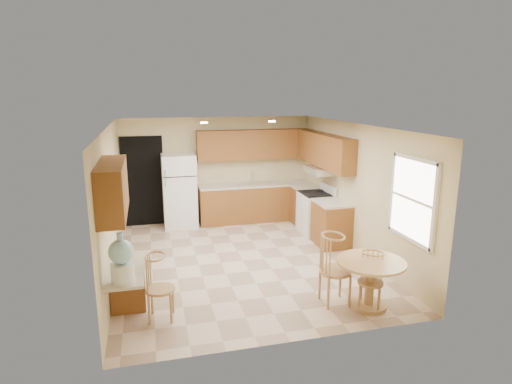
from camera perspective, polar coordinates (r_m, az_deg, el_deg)
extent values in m
plane|color=beige|center=(8.10, -1.77, -9.13)|extent=(5.50, 5.50, 0.00)
cube|color=white|center=(7.51, -1.91, 8.78)|extent=(4.50, 5.50, 0.02)
cube|color=beige|center=(10.36, -5.16, 3.01)|extent=(4.50, 0.02, 2.50)
cube|color=beige|center=(5.18, 4.87, -7.57)|extent=(4.50, 0.02, 2.50)
cube|color=beige|center=(7.57, -18.71, -1.50)|extent=(0.02, 5.50, 2.50)
cube|color=beige|center=(8.47, 13.18, 0.40)|extent=(0.02, 5.50, 2.50)
cube|color=black|center=(10.25, -14.82, 1.37)|extent=(0.90, 0.02, 2.10)
cube|color=brown|center=(10.42, -0.04, -1.47)|extent=(2.75, 0.60, 0.87)
cube|color=beige|center=(10.31, -0.04, 0.98)|extent=(2.75, 0.63, 0.04)
cube|color=brown|center=(10.19, 6.66, -1.90)|extent=(0.60, 0.59, 0.87)
cube|color=beige|center=(10.08, 6.73, 0.60)|extent=(0.63, 0.59, 0.04)
cube|color=brown|center=(8.90, 10.01, -4.26)|extent=(0.60, 0.80, 0.87)
cube|color=beige|center=(8.78, 10.12, -1.43)|extent=(0.63, 0.80, 0.04)
cube|color=brown|center=(10.28, -0.23, 6.37)|extent=(2.75, 0.33, 0.70)
cube|color=brown|center=(9.37, 9.08, 5.53)|extent=(0.33, 2.42, 0.70)
cube|color=brown|center=(5.86, -18.59, 0.38)|extent=(0.33, 1.40, 0.70)
cube|color=silver|center=(10.30, -0.18, 1.09)|extent=(0.78, 0.44, 0.01)
cube|color=silver|center=(9.38, 8.58, 2.89)|extent=(0.50, 0.76, 0.14)
cube|color=brown|center=(6.59, -16.71, -11.76)|extent=(0.48, 0.42, 0.72)
cube|color=beige|center=(6.09, -17.08, -9.92)|extent=(0.50, 1.20, 0.04)
cube|color=white|center=(6.87, 20.21, -0.93)|extent=(0.05, 1.00, 1.20)
cube|color=white|center=(6.75, 20.56, 4.18)|extent=(0.05, 1.10, 0.06)
cube|color=white|center=(7.03, 19.74, -5.83)|extent=(0.05, 1.10, 0.06)
cube|color=white|center=(6.45, 22.77, -2.04)|extent=(0.05, 0.06, 1.28)
cube|color=white|center=(7.29, 17.82, 0.05)|extent=(0.05, 0.06, 1.28)
cylinder|color=white|center=(8.61, -6.96, 9.17)|extent=(0.14, 0.14, 0.02)
cylinder|color=white|center=(8.90, 2.13, 9.39)|extent=(0.14, 0.14, 0.02)
cube|color=white|center=(9.99, -10.17, 0.13)|extent=(0.75, 0.70, 1.70)
cube|color=black|center=(9.56, -10.10, 2.00)|extent=(0.74, 0.01, 0.02)
cube|color=silver|center=(9.55, -11.96, 1.30)|extent=(0.03, 0.03, 0.18)
cube|color=silver|center=(9.51, -12.01, 2.48)|extent=(0.03, 0.03, 0.14)
cube|color=white|center=(9.57, 7.94, -2.85)|extent=(0.65, 0.76, 0.90)
cube|color=black|center=(9.46, 8.02, -0.20)|extent=(0.64, 0.75, 0.02)
cube|color=white|center=(9.54, 9.60, 0.46)|extent=(0.06, 0.76, 0.18)
cylinder|color=tan|center=(6.69, 14.75, -14.39)|extent=(0.53, 0.53, 0.06)
cylinder|color=tan|center=(6.55, 14.92, -11.87)|extent=(0.13, 0.13, 0.65)
cylinder|color=tan|center=(6.41, 15.11, -9.00)|extent=(0.98, 0.98, 0.04)
cylinder|color=tan|center=(6.51, 10.51, -10.38)|extent=(0.47, 0.47, 0.04)
cylinder|color=tan|center=(6.69, 8.48, -11.99)|extent=(0.04, 0.04, 0.50)
cylinder|color=tan|center=(6.81, 11.13, -11.60)|extent=(0.04, 0.04, 0.50)
cylinder|color=tan|center=(6.41, 9.66, -13.20)|extent=(0.04, 0.04, 0.50)
cylinder|color=tan|center=(6.54, 12.41, -12.75)|extent=(0.04, 0.04, 0.50)
cylinder|color=tan|center=(6.52, 15.02, -11.59)|extent=(0.37, 0.37, 0.04)
cylinder|color=tan|center=(6.65, 13.33, -12.87)|extent=(0.03, 0.03, 0.40)
cylinder|color=tan|center=(6.77, 15.37, -12.51)|extent=(0.03, 0.03, 0.40)
cylinder|color=tan|center=(6.44, 14.45, -13.83)|extent=(0.03, 0.03, 0.40)
cylinder|color=tan|center=(6.56, 16.53, -13.43)|extent=(0.03, 0.03, 0.40)
cylinder|color=tan|center=(6.16, -12.62, -12.56)|extent=(0.41, 0.41, 0.04)
cylinder|color=tan|center=(6.39, -13.91, -13.84)|extent=(0.03, 0.03, 0.44)
cylinder|color=tan|center=(6.39, -11.22, -13.68)|extent=(0.03, 0.03, 0.44)
cylinder|color=tan|center=(6.13, -13.87, -15.06)|extent=(0.03, 0.03, 0.44)
cylinder|color=tan|center=(6.13, -11.05, -14.89)|extent=(0.03, 0.03, 0.44)
cylinder|color=white|center=(5.65, -17.35, -10.24)|extent=(0.29, 0.29, 0.25)
sphere|color=#97D4E9|center=(5.55, -17.55, -7.59)|extent=(0.31, 0.31, 0.31)
cylinder|color=#97D4E9|center=(5.48, -17.69, -5.63)|extent=(0.08, 0.08, 0.09)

